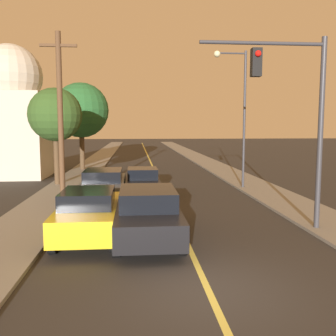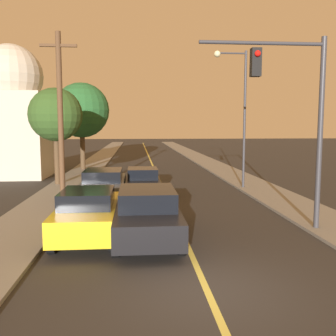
{
  "view_description": "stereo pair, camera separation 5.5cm",
  "coord_description": "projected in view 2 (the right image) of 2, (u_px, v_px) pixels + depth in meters",
  "views": [
    {
      "loc": [
        -1.57,
        -7.77,
        3.58
      ],
      "look_at": [
        0.0,
        9.9,
        1.6
      ],
      "focal_mm": 40.0,
      "sensor_mm": 36.0,
      "label": 1
    },
    {
      "loc": [
        -1.52,
        -7.77,
        3.58
      ],
      "look_at": [
        0.0,
        9.9,
        1.6
      ],
      "focal_mm": 40.0,
      "sensor_mm": 36.0,
      "label": 2
    }
  ],
  "objects": [
    {
      "name": "car_outer_lane_second",
      "position": [
        104.0,
        185.0,
        17.7
      ],
      "size": [
        2.05,
        5.03,
        1.57
      ],
      "color": "#474C51",
      "rests_on": "ground"
    },
    {
      "name": "streetlamp_right",
      "position": [
        238.0,
        102.0,
        20.88
      ],
      "size": [
        1.86,
        0.36,
        7.61
      ],
      "color": "#333338",
      "rests_on": "ground"
    },
    {
      "name": "domed_building_left",
      "position": [
        13.0,
        113.0,
        26.26
      ],
      "size": [
        4.76,
        4.76,
        9.22
      ],
      "color": "#BCB29E",
      "rests_on": "ground"
    },
    {
      "name": "car_near_lane_front",
      "position": [
        147.0,
        213.0,
        11.85
      ],
      "size": [
        2.06,
        5.19,
        1.65
      ],
      "color": "black",
      "rests_on": "ground"
    },
    {
      "name": "car_near_lane_second",
      "position": [
        143.0,
        181.0,
        19.47
      ],
      "size": [
        1.85,
        4.05,
        1.43
      ],
      "color": "black",
      "rests_on": "ground"
    },
    {
      "name": "tree_left_far",
      "position": [
        82.0,
        110.0,
        29.94
      ],
      "size": [
        4.38,
        4.38,
        6.93
      ],
      "color": "#4C3823",
      "rests_on": "ground"
    },
    {
      "name": "sidewalk_right",
      "position": [
        195.0,
        156.0,
        44.33
      ],
      "size": [
        2.5,
        80.0,
        0.12
      ],
      "color": "gray",
      "rests_on": "ground"
    },
    {
      "name": "tree_left_near",
      "position": [
        56.0,
        115.0,
        22.07
      ],
      "size": [
        3.15,
        3.15,
        5.72
      ],
      "color": "#4C3823",
      "rests_on": "ground"
    },
    {
      "name": "sidewalk_left",
      "position": [
        102.0,
        157.0,
        43.39
      ],
      "size": [
        2.5,
        80.0,
        0.12
      ],
      "color": "gray",
      "rests_on": "ground"
    },
    {
      "name": "ground_plane",
      "position": [
        206.0,
        290.0,
        8.22
      ],
      "size": [
        200.0,
        200.0,
        0.0
      ],
      "primitive_type": "plane",
      "color": "#2D2B28"
    },
    {
      "name": "utility_pole_left",
      "position": [
        60.0,
        116.0,
        16.55
      ],
      "size": [
        1.6,
        0.24,
        7.55
      ],
      "color": "#513823",
      "rests_on": "ground"
    },
    {
      "name": "traffic_signal_mast",
      "position": [
        295.0,
        102.0,
        12.33
      ],
      "size": [
        4.22,
        0.42,
        6.37
      ],
      "color": "#333338",
      "rests_on": "ground"
    },
    {
      "name": "road_surface",
      "position": [
        149.0,
        157.0,
        43.87
      ],
      "size": [
        8.48,
        80.0,
        0.01
      ],
      "color": "#2D2B28",
      "rests_on": "ground"
    },
    {
      "name": "car_outer_lane_front",
      "position": [
        88.0,
        213.0,
        11.93
      ],
      "size": [
        1.92,
        4.54,
        1.59
      ],
      "color": "gold",
      "rests_on": "ground"
    }
  ]
}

